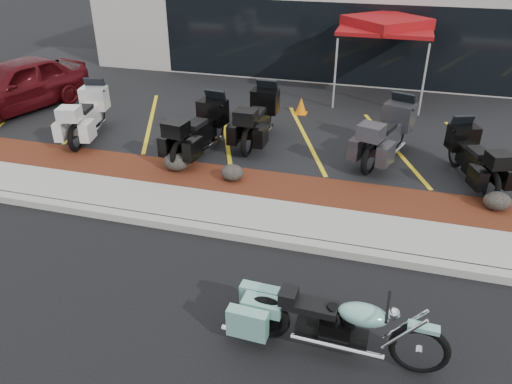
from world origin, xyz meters
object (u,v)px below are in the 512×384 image
(touring_white, at_px, (97,102))
(popup_canopy, at_px, (386,25))
(traffic_cone, at_px, (301,106))
(parked_car, at_px, (15,85))
(hero_cruiser, at_px, (420,343))

(touring_white, xyz_separation_m, popup_canopy, (7.09, 4.50, 1.56))
(traffic_cone, relative_size, popup_canopy, 0.17)
(touring_white, bearing_deg, parked_car, 68.15)
(hero_cruiser, distance_m, traffic_cone, 9.33)
(parked_car, relative_size, traffic_cone, 9.16)
(hero_cruiser, height_order, parked_car, parked_car)
(parked_car, distance_m, traffic_cone, 8.29)
(touring_white, relative_size, popup_canopy, 0.82)
(touring_white, bearing_deg, popup_canopy, -69.73)
(parked_car, distance_m, popup_canopy, 10.94)
(parked_car, height_order, traffic_cone, parked_car)
(hero_cruiser, bearing_deg, traffic_cone, 112.68)
(hero_cruiser, relative_size, popup_canopy, 1.00)
(touring_white, height_order, traffic_cone, touring_white)
(traffic_cone, bearing_deg, hero_cruiser, -69.61)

